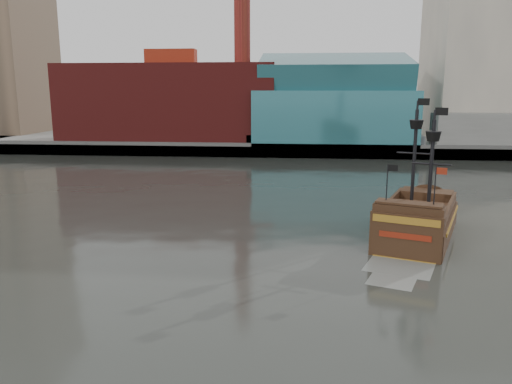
# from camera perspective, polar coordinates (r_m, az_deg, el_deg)

# --- Properties ---
(ground) EXTENTS (400.00, 400.00, 0.00)m
(ground) POSITION_cam_1_polar(r_m,az_deg,el_deg) (30.72, -3.45, -11.73)
(ground) COLOR #262823
(ground) RESTS_ON ground
(promenade_far) EXTENTS (220.00, 60.00, 2.00)m
(promenade_far) POSITION_cam_1_polar(r_m,az_deg,el_deg) (120.45, 3.33, 6.28)
(promenade_far) COLOR slate
(promenade_far) RESTS_ON ground
(seawall) EXTENTS (220.00, 1.00, 2.60)m
(seawall) POSITION_cam_1_polar(r_m,az_deg,el_deg) (91.11, 2.62, 4.76)
(seawall) COLOR #4C4C49
(seawall) RESTS_ON ground
(skyline) EXTENTS (149.00, 45.00, 62.00)m
(skyline) POSITION_cam_1_polar(r_m,az_deg,el_deg) (113.09, 6.09, 17.84)
(skyline) COLOR brown
(skyline) RESTS_ON promenade_far
(pirate_ship) EXTENTS (10.25, 17.12, 12.31)m
(pirate_ship) POSITION_cam_1_polar(r_m,az_deg,el_deg) (43.88, 17.94, -3.54)
(pirate_ship) COLOR black
(pirate_ship) RESTS_ON ground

